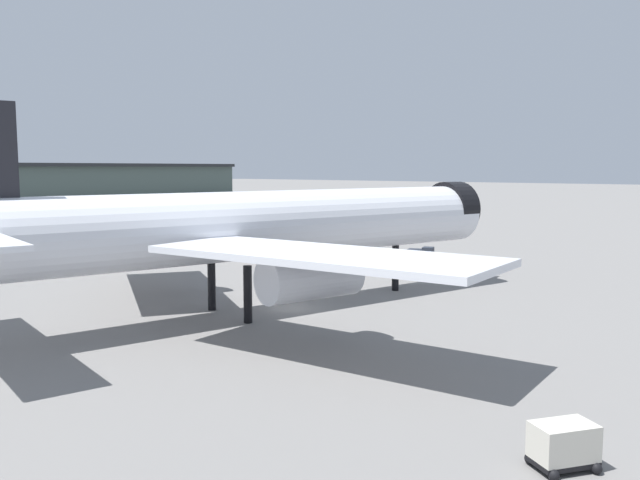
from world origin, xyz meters
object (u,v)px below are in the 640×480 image
object	(u,v)px
airliner_near_gate	(251,227)
service_truck_front	(277,245)
baggage_tug_wing	(421,254)
baggage_cart_trailing	(563,445)

from	to	relation	value
airliner_near_gate	service_truck_front	world-z (taller)	airliner_near_gate
baggage_tug_wing	service_truck_front	bearing A→B (deg)	-172.93
airliner_near_gate	baggage_cart_trailing	bearing A→B (deg)	-99.10
airliner_near_gate	baggage_cart_trailing	distance (m)	32.25
airliner_near_gate	baggage_tug_wing	xyz separation A→B (m)	(34.01, 3.62, -5.99)
baggage_tug_wing	baggage_cart_trailing	distance (m)	57.07
service_truck_front	baggage_tug_wing	distance (m)	18.66
airliner_near_gate	baggage_tug_wing	world-z (taller)	airliner_near_gate
airliner_near_gate	service_truck_front	distance (m)	33.62
baggage_tug_wing	baggage_cart_trailing	world-z (taller)	baggage_tug_wing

